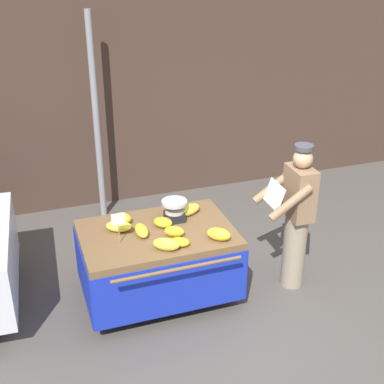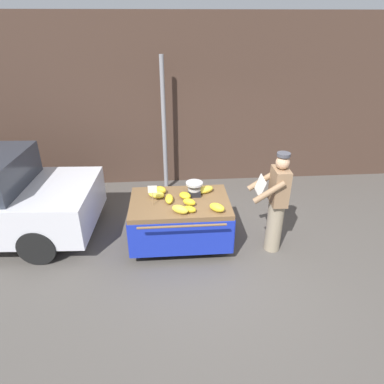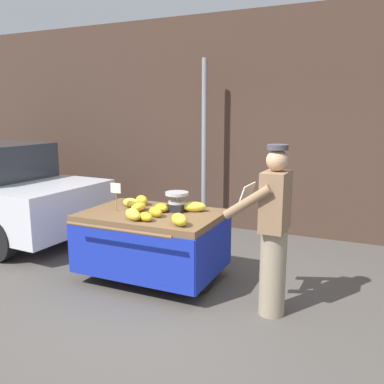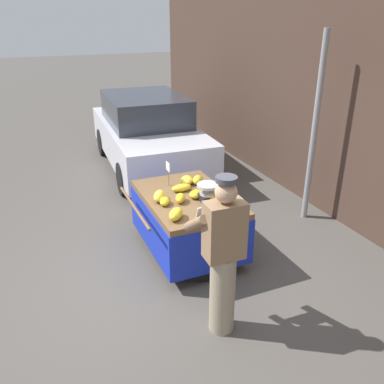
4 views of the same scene
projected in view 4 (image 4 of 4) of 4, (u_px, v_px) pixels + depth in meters
The scene contains 16 objects.
ground_plane at pixel (167, 281), 5.02m from camera, with size 60.00×60.00×0.00m, color #514C47.
street_pole at pixel (314, 131), 6.03m from camera, with size 0.09×0.09×2.86m, color gray.
banana_cart at pixel (187, 211), 5.41m from camera, with size 1.63×1.29×0.84m.
weighing_scale at pixel (208, 193), 5.12m from camera, with size 0.28×0.28×0.24m.
price_sign at pixel (168, 169), 5.53m from camera, with size 0.14×0.01×0.34m.
banana_bunch_0 at pixel (165, 201), 5.05m from camera, with size 0.12×0.20×0.09m, color gold.
banana_bunch_1 at pixel (176, 214), 4.69m from camera, with size 0.14×0.25×0.13m, color yellow.
banana_bunch_2 at pixel (182, 188), 5.43m from camera, with size 0.13×0.28×0.10m, color yellow.
banana_bunch_3 at pixel (187, 180), 5.66m from camera, with size 0.17×0.27×0.11m, color yellow.
banana_bunch_4 at pixel (180, 198), 5.12m from camera, with size 0.12×0.21×0.11m, color gold.
banana_bunch_5 at pixel (198, 180), 5.65m from camera, with size 0.14×0.21×0.13m, color gold.
banana_bunch_6 at pixel (159, 196), 5.16m from camera, with size 0.13×0.27×0.13m, color yellow.
banana_bunch_7 at pixel (219, 202), 5.01m from camera, with size 0.14×0.29×0.12m, color yellow.
banana_bunch_8 at pixel (196, 194), 5.25m from camera, with size 0.17×0.22×0.10m, color gold.
vendor_person at pixel (223, 256), 3.94m from camera, with size 0.59×0.53×1.71m.
parked_car at pixel (148, 133), 8.44m from camera, with size 3.98×1.90×1.51m.
Camera 4 is at (3.93, -1.34, 3.05)m, focal length 37.96 mm.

